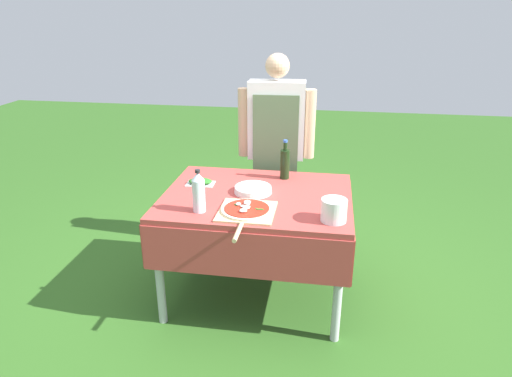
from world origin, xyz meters
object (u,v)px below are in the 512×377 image
object	(u,v)px
oil_bottle	(285,163)
mixing_tub	(334,210)
herb_container	(200,182)
water_bottle	(199,192)
pizza_on_peel	(246,211)
person_cook	(276,139)
plate_stack	(253,190)
prep_table	(257,208)

from	to	relation	value
oil_bottle	mixing_tub	xyz separation A→B (m)	(0.33, -0.62, -0.05)
herb_container	mixing_tub	world-z (taller)	mixing_tub
oil_bottle	water_bottle	distance (m)	0.75
pizza_on_peel	oil_bottle	xyz separation A→B (m)	(0.16, 0.60, 0.09)
person_cook	oil_bottle	world-z (taller)	person_cook
person_cook	plate_stack	distance (m)	0.67
oil_bottle	mixing_tub	world-z (taller)	oil_bottle
oil_bottle	plate_stack	world-z (taller)	oil_bottle
person_cook	pizza_on_peel	xyz separation A→B (m)	(-0.05, -0.96, -0.16)
herb_container	mixing_tub	bearing A→B (deg)	-25.57
oil_bottle	plate_stack	bearing A→B (deg)	-120.85
prep_table	oil_bottle	bearing A→B (deg)	65.90
person_cook	pizza_on_peel	distance (m)	0.98
water_bottle	oil_bottle	bearing A→B (deg)	55.09
oil_bottle	water_bottle	bearing A→B (deg)	-124.91
pizza_on_peel	mixing_tub	world-z (taller)	mixing_tub
prep_table	water_bottle	bearing A→B (deg)	-133.88
plate_stack	water_bottle	bearing A→B (deg)	-128.14
prep_table	mixing_tub	bearing A→B (deg)	-32.61
person_cook	oil_bottle	size ratio (longest dim) A/B	5.59
pizza_on_peel	water_bottle	size ratio (longest dim) A/B	2.05
person_cook	pizza_on_peel	world-z (taller)	person_cook
oil_bottle	plate_stack	xyz separation A→B (m)	(-0.17, -0.29, -0.09)
herb_container	mixing_tub	distance (m)	0.97
prep_table	person_cook	world-z (taller)	person_cook
person_cook	herb_container	size ratio (longest dim) A/B	8.11
herb_container	person_cook	bearing A→B (deg)	52.05
prep_table	person_cook	distance (m)	0.73
pizza_on_peel	oil_bottle	distance (m)	0.63
prep_table	person_cook	xyz separation A→B (m)	(0.04, 0.68, 0.27)
person_cook	water_bottle	bearing A→B (deg)	68.56
herb_container	plate_stack	size ratio (longest dim) A/B	0.79
mixing_tub	plate_stack	world-z (taller)	mixing_tub
plate_stack	herb_container	bearing A→B (deg)	166.98
oil_bottle	mixing_tub	size ratio (longest dim) A/B	1.90
oil_bottle	herb_container	xyz separation A→B (m)	(-0.54, -0.20, -0.09)
person_cook	herb_container	world-z (taller)	person_cook
mixing_tub	plate_stack	bearing A→B (deg)	146.60
prep_table	water_bottle	size ratio (longest dim) A/B	4.67
mixing_tub	plate_stack	xyz separation A→B (m)	(-0.51, 0.33, -0.04)
person_cook	herb_container	xyz separation A→B (m)	(-0.44, -0.56, -0.15)
prep_table	mixing_tub	distance (m)	0.59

